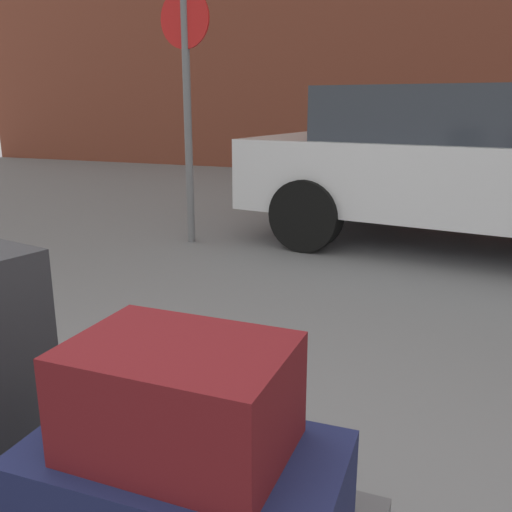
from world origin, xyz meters
TOP-DOWN VIEW (x-y plane):
  - duffel_bag_maroon_topmost_pile at (0.31, 0.02)m, footprint 0.40×0.29m
  - parked_car at (0.89, 4.55)m, footprint 4.50×2.37m
  - no_parking_sign at (-1.68, 3.81)m, footprint 0.50×0.08m

SIDE VIEW (x-z plane):
  - duffel_bag_maroon_topmost_pile at x=0.31m, z-range 0.64..0.86m
  - parked_car at x=0.89m, z-range 0.05..1.47m
  - no_parking_sign at x=-1.68m, z-range 0.27..2.50m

